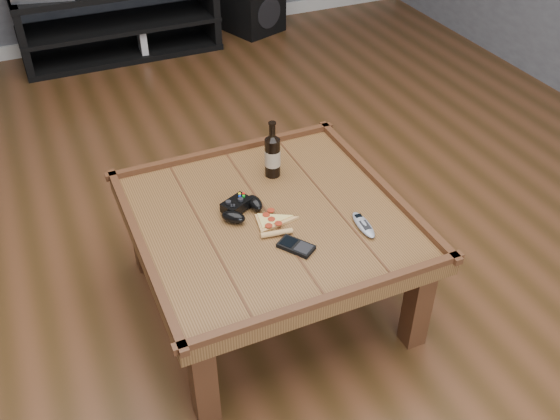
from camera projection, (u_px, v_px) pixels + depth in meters
name	position (u px, v px, depth m)	size (l,w,h in m)	color
ground	(270.00, 300.00, 2.62)	(6.00, 6.00, 0.00)	#3F2712
baseboard	(116.00, 36.00, 4.75)	(5.00, 0.02, 0.10)	silver
coffee_table	(269.00, 228.00, 2.38)	(1.03, 1.03, 0.48)	#4F3116
media_console	(119.00, 21.00, 4.46)	(1.40, 0.45, 0.50)	black
beer_bottle	(272.00, 154.00, 2.50)	(0.06, 0.06, 0.24)	black
game_controller	(241.00, 208.00, 2.34)	(0.18, 0.16, 0.05)	black
pizza_slice	(272.00, 223.00, 2.30)	(0.16, 0.23, 0.02)	tan
smartphone	(296.00, 246.00, 2.19)	(0.13, 0.14, 0.02)	black
remote_control	(363.00, 225.00, 2.28)	(0.06, 0.16, 0.02)	gray
subwoofer	(253.00, 7.00, 4.86)	(0.47, 0.47, 0.37)	black
game_console	(143.00, 43.00, 4.51)	(0.12, 0.19, 0.23)	slate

